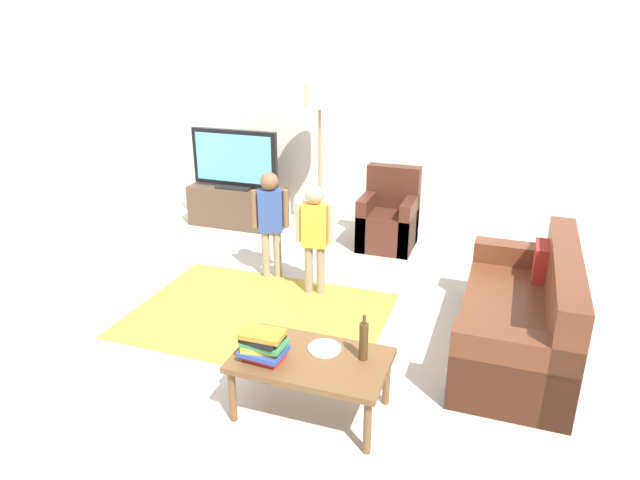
# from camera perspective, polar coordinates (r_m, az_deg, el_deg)

# --- Properties ---
(ground) EXTENTS (7.80, 7.80, 0.00)m
(ground) POSITION_cam_1_polar(r_m,az_deg,el_deg) (4.74, -2.44, -9.87)
(ground) COLOR beige
(wall_back) EXTENTS (6.00, 0.12, 2.70)m
(wall_back) POSITION_cam_1_polar(r_m,az_deg,el_deg) (7.01, 6.68, 12.23)
(wall_back) COLOR silver
(wall_back) RESTS_ON ground
(area_rug) EXTENTS (2.20, 1.60, 0.01)m
(area_rug) POSITION_cam_1_polar(r_m,az_deg,el_deg) (5.11, -6.22, -7.44)
(area_rug) COLOR #B28C33
(area_rug) RESTS_ON ground
(tv_stand) EXTENTS (1.20, 0.44, 0.50)m
(tv_stand) POSITION_cam_1_polar(r_m,az_deg,el_deg) (7.20, -8.22, 3.34)
(tv_stand) COLOR #4C3828
(tv_stand) RESTS_ON ground
(tv) EXTENTS (1.10, 0.28, 0.71)m
(tv) POSITION_cam_1_polar(r_m,az_deg,el_deg) (7.02, -8.56, 7.97)
(tv) COLOR black
(tv) RESTS_ON tv_stand
(couch) EXTENTS (0.80, 1.80, 0.86)m
(couch) POSITION_cam_1_polar(r_m,az_deg,el_deg) (4.70, 19.98, -7.56)
(couch) COLOR brown
(couch) RESTS_ON ground
(armchair) EXTENTS (0.60, 0.60, 0.90)m
(armchair) POSITION_cam_1_polar(r_m,az_deg,el_deg) (6.51, 6.92, 1.93)
(armchair) COLOR #472319
(armchair) RESTS_ON ground
(floor_lamp) EXTENTS (0.36, 0.36, 1.78)m
(floor_lamp) POSITION_cam_1_polar(r_m,az_deg,el_deg) (6.64, -0.05, 13.55)
(floor_lamp) COLOR #262626
(floor_lamp) RESTS_ON ground
(child_near_tv) EXTENTS (0.34, 0.21, 1.09)m
(child_near_tv) POSITION_cam_1_polar(r_m,az_deg,el_deg) (5.58, -4.99, 2.47)
(child_near_tv) COLOR gray
(child_near_tv) RESTS_ON ground
(child_center) EXTENTS (0.35, 0.17, 1.06)m
(child_center) POSITION_cam_1_polar(r_m,az_deg,el_deg) (5.22, -0.55, 1.02)
(child_center) COLOR gray
(child_center) RESTS_ON ground
(coffee_table) EXTENTS (1.00, 0.60, 0.42)m
(coffee_table) POSITION_cam_1_polar(r_m,az_deg,el_deg) (3.77, -0.91, -12.32)
(coffee_table) COLOR brown
(coffee_table) RESTS_ON ground
(book_stack) EXTENTS (0.30, 0.24, 0.21)m
(book_stack) POSITION_cam_1_polar(r_m,az_deg,el_deg) (3.69, -5.71, -10.41)
(book_stack) COLOR red
(book_stack) RESTS_ON coffee_table
(bottle) EXTENTS (0.06, 0.06, 0.32)m
(bottle) POSITION_cam_1_polar(r_m,az_deg,el_deg) (3.67, 4.39, -10.02)
(bottle) COLOR #4C3319
(bottle) RESTS_ON coffee_table
(tv_remote) EXTENTS (0.18, 0.09, 0.02)m
(tv_remote) POSITION_cam_1_polar(r_m,az_deg,el_deg) (3.91, -4.59, -9.98)
(tv_remote) COLOR black
(tv_remote) RESTS_ON coffee_table
(plate) EXTENTS (0.22, 0.22, 0.02)m
(plate) POSITION_cam_1_polar(r_m,az_deg,el_deg) (3.82, 0.44, -10.80)
(plate) COLOR white
(plate) RESTS_ON coffee_table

